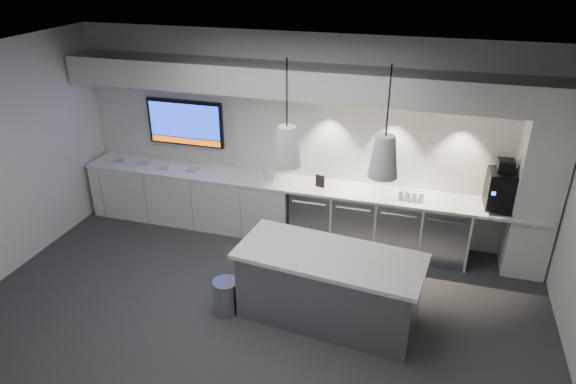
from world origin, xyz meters
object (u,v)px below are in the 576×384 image
(island, at_px, (329,287))
(bin, at_px, (226,296))
(wall_tv, at_px, (185,123))
(coffee_machine, at_px, (501,188))

(island, relative_size, bin, 5.09)
(island, distance_m, bin, 1.25)
(wall_tv, distance_m, bin, 3.05)
(bin, distance_m, coffee_machine, 3.83)
(island, bearing_deg, wall_tv, 149.76)
(wall_tv, bearing_deg, bin, -55.50)
(island, xyz_separation_m, bin, (-1.21, -0.22, -0.24))
(island, distance_m, coffee_machine, 2.71)
(bin, height_order, coffee_machine, coffee_machine)
(wall_tv, bearing_deg, island, -36.38)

